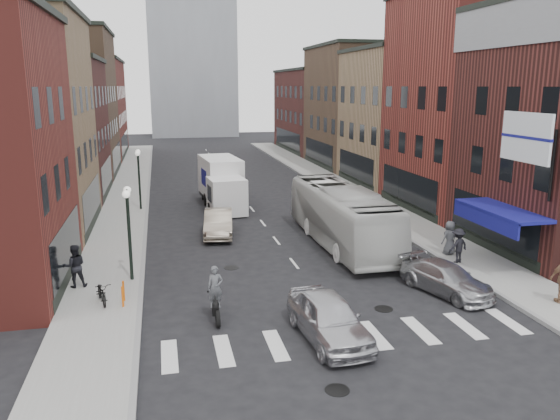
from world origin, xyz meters
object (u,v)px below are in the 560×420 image
object	(u,v)px
motorcycle_rider	(215,295)
sedan_left_far	(218,223)
billboard_sign	(528,139)
transit_bus	(341,216)
parked_bicycle	(102,292)
ped_left_solo	(75,266)
streetlamp_near	(128,217)
curb_car	(446,279)
sedan_left_near	(329,318)
streetlamp_far	(139,168)
ped_right_c	(450,238)
box_truck	(222,184)
ped_right_a	(458,246)
bike_rack	(123,294)

from	to	relation	value
motorcycle_rider	sedan_left_far	bearing A→B (deg)	89.28
billboard_sign	transit_bus	world-z (taller)	billboard_sign
transit_bus	sedan_left_far	bearing A→B (deg)	152.26
parked_bicycle	ped_left_solo	xyz separation A→B (m)	(-1.20, 2.00, 0.47)
streetlamp_near	curb_car	distance (m)	13.33
sedan_left_near	curb_car	xyz separation A→B (m)	(5.90, 2.94, -0.15)
billboard_sign	streetlamp_far	xyz separation A→B (m)	(-15.99, 17.50, -3.22)
ped_left_solo	ped_right_c	size ratio (longest dim) A/B	1.07
motorcycle_rider	transit_bus	size ratio (longest dim) A/B	0.18
sedan_left_near	ped_left_solo	xyz separation A→B (m)	(-8.80, 6.52, 0.29)
billboard_sign	sedan_left_far	world-z (taller)	billboard_sign
box_truck	ped_right_a	size ratio (longest dim) A/B	4.80
sedan_left_near	box_truck	bearing A→B (deg)	88.06
parked_bicycle	ped_right_a	world-z (taller)	ped_right_a
motorcycle_rider	transit_bus	bearing A→B (deg)	53.57
transit_bus	billboard_sign	bearing A→B (deg)	-53.40
ped_right_c	motorcycle_rider	bearing A→B (deg)	9.25
transit_bus	curb_car	bearing A→B (deg)	-76.54
bike_rack	ped_left_solo	bearing A→B (deg)	131.32
streetlamp_near	motorcycle_rider	bearing A→B (deg)	-55.90
ped_right_c	box_truck	bearing A→B (deg)	-68.43
streetlamp_far	sedan_left_near	xyz separation A→B (m)	(6.60, -20.94, -2.15)
curb_car	sedan_left_far	bearing A→B (deg)	109.03
box_truck	curb_car	size ratio (longest dim) A/B	1.85
transit_bus	ped_right_c	xyz separation A→B (m)	(4.48, -3.25, -0.57)
sedan_left_near	transit_bus	bearing A→B (deg)	64.36
billboard_sign	curb_car	bearing A→B (deg)	-171.83
bike_rack	sedan_left_near	xyz separation A→B (m)	(6.80, -4.24, 0.21)
bike_rack	sedan_left_near	size ratio (longest dim) A/B	0.18
streetlamp_far	bike_rack	xyz separation A→B (m)	(-0.20, -16.70, -2.36)
streetlamp_far	ped_right_a	xyz separation A→B (m)	(14.80, -14.93, -1.95)
bike_rack	box_truck	size ratio (longest dim) A/B	0.10
box_truck	motorcycle_rider	world-z (taller)	box_truck
streetlamp_far	sedan_left_far	xyz separation A→B (m)	(4.45, -7.25, -2.19)
sedan_left_near	ped_right_c	world-z (taller)	ped_right_c
box_truck	ped_right_a	xyz separation A→B (m)	(9.28, -15.03, -0.68)
billboard_sign	sedan_left_far	size ratio (longest dim) A/B	0.84
bike_rack	curb_car	xyz separation A→B (m)	(12.70, -1.30, 0.06)
bike_rack	motorcycle_rider	bearing A→B (deg)	-29.79
ped_left_solo	transit_bus	bearing A→B (deg)	-171.08
streetlamp_far	parked_bicycle	xyz separation A→B (m)	(-1.00, -16.43, -2.34)
curb_car	streetlamp_far	bearing A→B (deg)	106.95
curb_car	parked_bicycle	distance (m)	13.59
box_truck	transit_bus	xyz separation A→B (m)	(5.07, -10.51, -0.09)
billboard_sign	ped_left_solo	bearing A→B (deg)	170.40
streetlamp_far	bike_rack	bearing A→B (deg)	-90.69
curb_car	ped_right_a	size ratio (longest dim) A/B	2.59
billboard_sign	parked_bicycle	size ratio (longest dim) A/B	2.29
streetlamp_near	ped_right_a	world-z (taller)	streetlamp_near
sedan_left_far	ped_right_c	bearing A→B (deg)	-23.98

